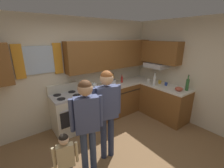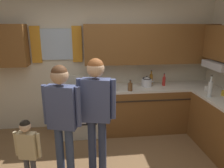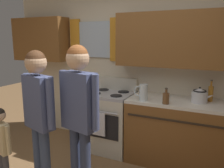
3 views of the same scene
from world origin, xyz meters
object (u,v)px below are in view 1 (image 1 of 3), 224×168
(bottle_oil_amber, at_px, (113,79))
(mug_cobalt_blue, at_px, (166,84))
(mug_ceramic_white, at_px, (149,80))
(mixing_bowl, at_px, (179,89))
(bottle_tall_clear, at_px, (154,80))
(small_child, at_px, (66,158))
(stove_oven, at_px, (69,112))
(mug_mustard_yellow, at_px, (160,82))
(water_pitcher, at_px, (94,88))
(bottle_squat_brown, at_px, (106,87))
(bottle_sauce_red, at_px, (122,79))
(adult_holding_child, at_px, (87,118))
(stovetop_kettle, at_px, (112,81))
(adult_in_plaid, at_px, (107,106))
(bottle_wine_green, at_px, (187,84))

(bottle_oil_amber, distance_m, mug_cobalt_blue, 1.45)
(mug_ceramic_white, distance_m, mixing_bowl, 0.93)
(bottle_tall_clear, xyz_separation_m, small_child, (-2.73, -0.76, -0.42))
(stove_oven, height_order, mixing_bowl, stove_oven)
(mug_mustard_yellow, distance_m, water_pitcher, 1.89)
(bottle_squat_brown, height_order, water_pitcher, water_pitcher)
(bottle_sauce_red, xyz_separation_m, mug_mustard_yellow, (0.79, -0.71, -0.05))
(small_child, bearing_deg, bottle_squat_brown, 39.41)
(water_pitcher, xyz_separation_m, adult_holding_child, (-0.77, -1.11, -0.00))
(water_pitcher, height_order, small_child, water_pitcher)
(stovetop_kettle, bearing_deg, bottle_squat_brown, -146.55)
(bottle_sauce_red, relative_size, mug_mustard_yellow, 2.04)
(stove_oven, distance_m, bottle_tall_clear, 2.33)
(bottle_tall_clear, height_order, mug_cobalt_blue, bottle_tall_clear)
(bottle_sauce_red, xyz_separation_m, mug_ceramic_white, (0.65, -0.43, -0.05))
(mug_cobalt_blue, distance_m, adult_in_plaid, 2.18)
(stove_oven, relative_size, bottle_wine_green, 2.79)
(bottle_squat_brown, height_order, bottle_sauce_red, bottle_sauce_red)
(bottle_squat_brown, xyz_separation_m, stovetop_kettle, (0.38, 0.25, 0.02))
(bottle_tall_clear, relative_size, water_pitcher, 1.67)
(stove_oven, relative_size, mug_ceramic_white, 8.76)
(water_pitcher, bearing_deg, bottle_tall_clear, -18.23)
(mug_cobalt_blue, xyz_separation_m, small_child, (-3.00, -0.57, -0.32))
(mug_cobalt_blue, bearing_deg, bottle_wine_green, -82.95)
(mug_ceramic_white, relative_size, small_child, 0.13)
(mug_cobalt_blue, bearing_deg, adult_in_plaid, -171.58)
(bottle_tall_clear, distance_m, stovetop_kettle, 1.12)
(bottle_sauce_red, bearing_deg, bottle_wine_green, -59.60)
(stove_oven, distance_m, bottle_sauce_red, 1.71)
(bottle_squat_brown, distance_m, mug_mustard_yellow, 1.58)
(bottle_sauce_red, height_order, adult_holding_child, adult_holding_child)
(bottle_sauce_red, distance_m, mug_ceramic_white, 0.78)
(bottle_sauce_red, xyz_separation_m, adult_holding_child, (-1.81, -1.33, 0.01))
(bottle_squat_brown, bearing_deg, adult_in_plaid, -123.61)
(stove_oven, xyz_separation_m, bottle_wine_green, (2.48, -1.43, 0.58))
(mug_cobalt_blue, relative_size, mug_ceramic_white, 0.91)
(bottle_tall_clear, xyz_separation_m, mug_mustard_yellow, (0.28, 0.02, -0.10))
(stovetop_kettle, relative_size, mixing_bowl, 1.51)
(mug_ceramic_white, relative_size, adult_in_plaid, 0.08)
(stovetop_kettle, xyz_separation_m, small_child, (-1.87, -1.48, -0.38))
(adult_in_plaid, bearing_deg, stove_oven, 101.87)
(bottle_tall_clear, height_order, water_pitcher, bottle_tall_clear)
(bottle_tall_clear, relative_size, mug_ceramic_white, 2.92)
(bottle_wine_green, xyz_separation_m, small_child, (-3.07, -0.04, -0.43))
(bottle_squat_brown, distance_m, stovetop_kettle, 0.45)
(mug_ceramic_white, bearing_deg, mug_mustard_yellow, -63.97)
(bottle_squat_brown, relative_size, bottle_wine_green, 0.52)
(stovetop_kettle, height_order, mixing_bowl, stovetop_kettle)
(mug_mustard_yellow, height_order, stovetop_kettle, stovetop_kettle)
(bottle_squat_brown, distance_m, adult_holding_child, 1.53)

